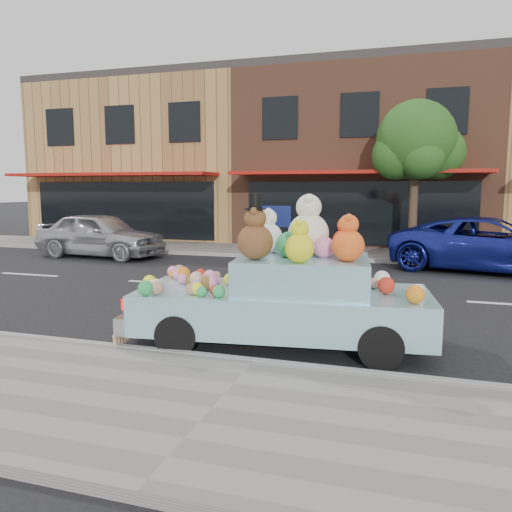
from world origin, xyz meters
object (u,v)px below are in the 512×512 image
(car_silver, at_px, (100,235))
(street_tree, at_px, (417,147))
(art_car, at_px, (285,292))
(car_blue, at_px, (492,245))

(car_silver, bearing_deg, street_tree, -68.75)
(street_tree, bearing_deg, art_car, -100.27)
(art_car, bearing_deg, street_tree, 73.02)
(street_tree, relative_size, art_car, 1.12)
(street_tree, xyz_separation_m, art_car, (-1.90, -10.46, -2.88))
(car_silver, distance_m, car_blue, 12.36)
(street_tree, bearing_deg, car_blue, -47.29)
(car_blue, relative_size, art_car, 1.19)
(car_silver, height_order, car_blue, car_silver)
(art_car, bearing_deg, car_silver, 131.12)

